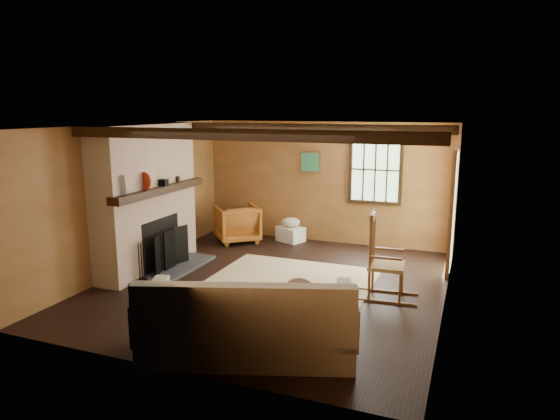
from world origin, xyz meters
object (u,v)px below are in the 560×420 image
at_px(sofa, 249,326).
at_px(laundry_basket, 291,234).
at_px(rocking_chair, 383,262).
at_px(fireplace, 148,204).
at_px(armchair, 237,224).

xyz_separation_m(sofa, laundry_basket, (-1.21, 4.63, -0.18)).
relative_size(rocking_chair, sofa, 0.49).
xyz_separation_m(fireplace, sofa, (2.82, -2.15, -0.77)).
relative_size(sofa, armchair, 3.07).
bearing_deg(fireplace, laundry_basket, 57.13).
xyz_separation_m(sofa, armchair, (-2.21, 4.22, 0.04)).
height_order(sofa, armchair, sofa).
xyz_separation_m(fireplace, rocking_chair, (3.88, 0.08, -0.58)).
relative_size(fireplace, laundry_basket, 4.80).
bearing_deg(rocking_chair, armchair, 54.42).
bearing_deg(rocking_chair, laundry_basket, 39.18).
bearing_deg(armchair, sofa, 76.83).
xyz_separation_m(rocking_chair, armchair, (-3.27, 1.99, -0.15)).
bearing_deg(rocking_chair, sofa, 150.36).
relative_size(rocking_chair, armchair, 1.51).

